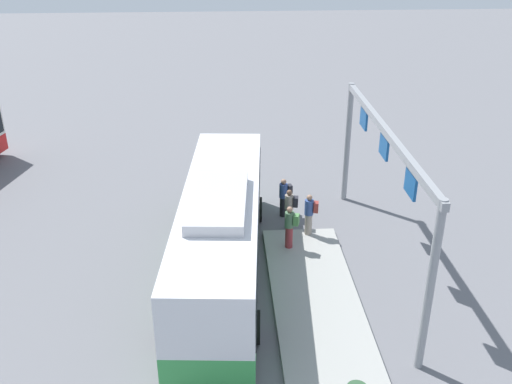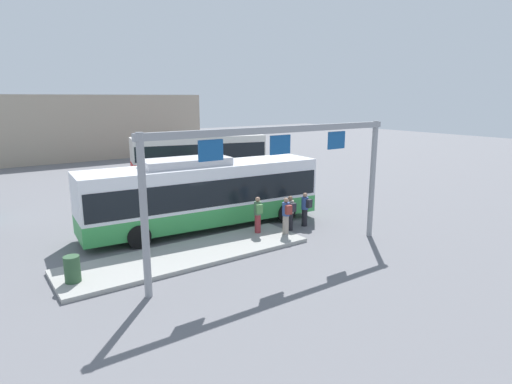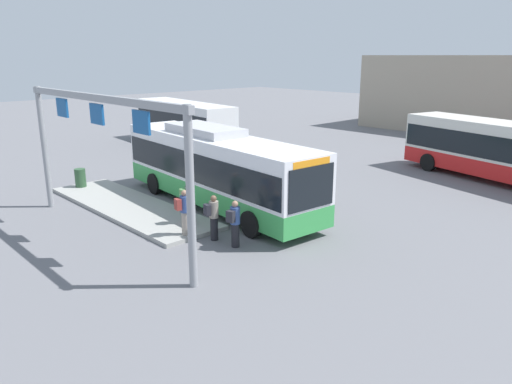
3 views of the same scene
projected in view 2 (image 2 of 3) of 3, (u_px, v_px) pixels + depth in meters
The scene contains 11 objects.
ground_plane at pixel (205, 228), 20.54m from camera, with size 120.00×120.00×0.00m, color slate.
platform_curb at pixel (189, 255), 16.82m from camera, with size 10.00×2.80×0.16m, color #9E9E99.
bus_main at pixel (204, 191), 20.14m from camera, with size 11.65×3.41×3.46m.
bus_background_right at pixel (199, 152), 34.73m from camera, with size 11.09×4.92×3.10m.
person_boarding at pixel (305, 208), 20.62m from camera, with size 0.42×0.58×1.67m.
person_waiting_near at pixel (290, 212), 19.95m from camera, with size 0.40×0.57×1.67m.
person_waiting_mid at pixel (258, 214), 19.08m from camera, with size 0.46×0.59×1.67m.
person_waiting_far at pixel (286, 215), 18.92m from camera, with size 0.41×0.57×1.67m.
platform_sign_gantry at pixel (280, 163), 15.58m from camera, with size 10.92×0.24×5.20m.
station_building at pixel (79, 126), 44.39m from camera, with size 24.19×8.00×6.44m, color tan.
trash_bin at pixel (72, 269), 14.06m from camera, with size 0.52×0.52×0.90m, color #2D5133.
Camera 2 is at (-9.31, -17.50, 6.20)m, focal length 29.69 mm.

